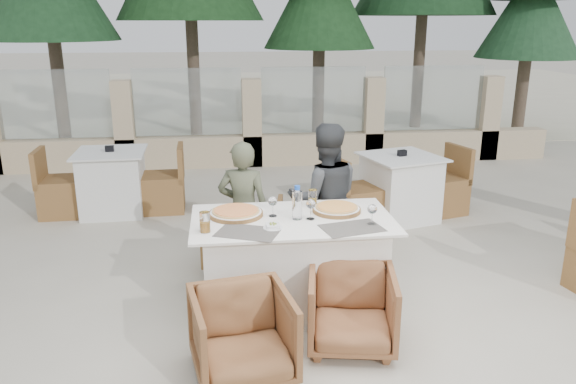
{
  "coord_description": "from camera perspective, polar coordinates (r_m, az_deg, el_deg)",
  "views": [
    {
      "loc": [
        -0.5,
        -4.16,
        2.27
      ],
      "look_at": [
        0.04,
        0.3,
        0.9
      ],
      "focal_mm": 35.0,
      "sensor_mm": 36.0,
      "label": 1
    }
  ],
  "objects": [
    {
      "name": "beer_glass_left",
      "position": [
        4.2,
        -8.45,
        -3.04
      ],
      "size": [
        0.08,
        0.08,
        0.16
      ],
      "primitive_type": "cylinder",
      "rotation": [
        0.0,
        0.0,
        -0.03
      ],
      "color": "orange",
      "rests_on": "dining_table"
    },
    {
      "name": "armchair_far_left",
      "position": [
        5.34,
        -4.75,
        -5.09
      ],
      "size": [
        0.77,
        0.78,
        0.54
      ],
      "primitive_type": "imported",
      "rotation": [
        0.0,
        0.0,
        2.71
      ],
      "color": "olive",
      "rests_on": "ground"
    },
    {
      "name": "wine_glass_near",
      "position": [
        4.42,
        2.32,
        -1.65
      ],
      "size": [
        0.1,
        0.1,
        0.18
      ],
      "primitive_type": null,
      "rotation": [
        0.0,
        0.0,
        -0.32
      ],
      "color": "white",
      "rests_on": "dining_table"
    },
    {
      "name": "placemat_near_right",
      "position": [
        4.28,
        6.51,
        -3.66
      ],
      "size": [
        0.5,
        0.39,
        0.0
      ],
      "primitive_type": "cube",
      "rotation": [
        0.0,
        0.0,
        0.22
      ],
      "color": "#5D5850",
      "rests_on": "dining_table"
    },
    {
      "name": "ground",
      "position": [
        4.76,
        -0.02,
        -11.49
      ],
      "size": [
        80.0,
        80.0,
        0.0
      ],
      "primitive_type": "plane",
      "color": "#BAB29F",
      "rests_on": "ground"
    },
    {
      "name": "pine_centre",
      "position": [
        11.53,
        3.23,
        18.11
      ],
      "size": [
        2.2,
        2.2,
        5.0
      ],
      "primitive_type": "cone",
      "color": "#1D441F",
      "rests_on": "ground"
    },
    {
      "name": "placemat_near_left",
      "position": [
        4.18,
        -4.1,
        -4.1
      ],
      "size": [
        0.53,
        0.45,
        0.0
      ],
      "primitive_type": "cube",
      "rotation": [
        0.0,
        0.0,
        -0.39
      ],
      "color": "#5C554E",
      "rests_on": "dining_table"
    },
    {
      "name": "bg_table_b",
      "position": [
        6.75,
        11.3,
        0.43
      ],
      "size": [
        1.8,
        1.23,
        0.77
      ],
      "primitive_type": null,
      "rotation": [
        0.0,
        0.0,
        0.27
      ],
      "color": "white",
      "rests_on": "ground"
    },
    {
      "name": "dining_table",
      "position": [
        4.6,
        0.46,
        -7.24
      ],
      "size": [
        1.6,
        0.9,
        0.77
      ],
      "primitive_type": null,
      "color": "white",
      "rests_on": "ground"
    },
    {
      "name": "olive_dish",
      "position": [
        4.24,
        -1.55,
        -3.44
      ],
      "size": [
        0.13,
        0.13,
        0.04
      ],
      "primitive_type": null,
      "rotation": [
        0.0,
        0.0,
        -0.17
      ],
      "color": "white",
      "rests_on": "dining_table"
    },
    {
      "name": "water_bottle",
      "position": [
        4.4,
        0.94,
        -1.07
      ],
      "size": [
        0.11,
        0.11,
        0.27
      ],
      "primitive_type": "cylinder",
      "rotation": [
        0.0,
        0.0,
        0.43
      ],
      "color": "#C1E4FE",
      "rests_on": "dining_table"
    },
    {
      "name": "pizza_left",
      "position": [
        4.53,
        -5.31,
        -2.06
      ],
      "size": [
        0.54,
        0.54,
        0.06
      ],
      "primitive_type": "cylinder",
      "rotation": [
        0.0,
        0.0,
        0.29
      ],
      "color": "#F35121",
      "rests_on": "dining_table"
    },
    {
      "name": "wine_glass_corner",
      "position": [
        4.34,
        8.54,
        -2.15
      ],
      "size": [
        0.09,
        0.09,
        0.18
      ],
      "primitive_type": null,
      "rotation": [
        0.0,
        0.0,
        0.17
      ],
      "color": "silver",
      "rests_on": "dining_table"
    },
    {
      "name": "perimeter_wall_far",
      "position": [
        9.09,
        -3.7,
        7.65
      ],
      "size": [
        10.0,
        0.34,
        1.6
      ],
      "primitive_type": null,
      "color": "#CCB690",
      "rests_on": "ground"
    },
    {
      "name": "wine_glass_centre",
      "position": [
        4.48,
        -1.56,
        -1.36
      ],
      "size": [
        0.08,
        0.08,
        0.18
      ],
      "primitive_type": null,
      "rotation": [
        0.0,
        0.0,
        -0.1
      ],
      "color": "white",
      "rests_on": "dining_table"
    },
    {
      "name": "sand_patch",
      "position": [
        18.3,
        -5.39,
        9.82
      ],
      "size": [
        30.0,
        16.0,
        0.01
      ],
      "primitive_type": "cube",
      "color": "beige",
      "rests_on": "ground"
    },
    {
      "name": "armchair_near_right",
      "position": [
        4.14,
        6.47,
        -11.76
      ],
      "size": [
        0.72,
        0.73,
        0.58
      ],
      "primitive_type": "imported",
      "rotation": [
        0.0,
        0.0,
        -0.18
      ],
      "color": "brown",
      "rests_on": "ground"
    },
    {
      "name": "diner_left",
      "position": [
        5.08,
        -4.54,
        -1.85
      ],
      "size": [
        0.52,
        0.4,
        1.27
      ],
      "primitive_type": "imported",
      "rotation": [
        0.0,
        0.0,
        2.91
      ],
      "color": "#50553E",
      "rests_on": "ground"
    },
    {
      "name": "armchair_near_left",
      "position": [
        3.81,
        -4.63,
        -14.34
      ],
      "size": [
        0.74,
        0.75,
        0.59
      ],
      "primitive_type": "imported",
      "rotation": [
        0.0,
        0.0,
        0.18
      ],
      "color": "brown",
      "rests_on": "ground"
    },
    {
      "name": "armchair_far_right",
      "position": [
        5.46,
        2.32,
        -4.09
      ],
      "size": [
        0.76,
        0.77,
        0.62
      ],
      "primitive_type": "imported",
      "rotation": [
        0.0,
        0.0,
        2.98
      ],
      "color": "olive",
      "rests_on": "ground"
    },
    {
      "name": "diner_right",
      "position": [
        5.15,
        3.75,
        -0.74
      ],
      "size": [
        0.7,
        0.55,
        1.41
      ],
      "primitive_type": "imported",
      "rotation": [
        0.0,
        0.0,
        3.12
      ],
      "color": "#3B3D40",
      "rests_on": "ground"
    },
    {
      "name": "beer_glass_right",
      "position": [
        4.73,
        2.51,
        -0.63
      ],
      "size": [
        0.08,
        0.08,
        0.15
      ],
      "primitive_type": "cylinder",
      "rotation": [
        0.0,
        0.0,
        0.04
      ],
      "color": "#C08C1B",
      "rests_on": "dining_table"
    },
    {
      "name": "bg_table_a",
      "position": [
        7.17,
        -17.38,
        0.95
      ],
      "size": [
        1.66,
        0.86,
        0.77
      ],
      "primitive_type": null,
      "rotation": [
        0.0,
        0.0,
        0.03
      ],
      "color": "silver",
      "rests_on": "ground"
    },
    {
      "name": "pine_far_right",
      "position": [
        12.23,
        23.36,
        15.58
      ],
      "size": [
        1.98,
        1.98,
        4.5
      ],
      "primitive_type": "cone",
      "color": "#214A29",
      "rests_on": "ground"
    },
    {
      "name": "pizza_right",
      "position": [
        4.62,
        4.96,
        -1.7
      ],
      "size": [
        0.51,
        0.51,
        0.05
      ],
      "primitive_type": "cylinder",
      "rotation": [
        0.0,
        0.0,
        -0.34
      ],
      "color": "orange",
      "rests_on": "dining_table"
    }
  ]
}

